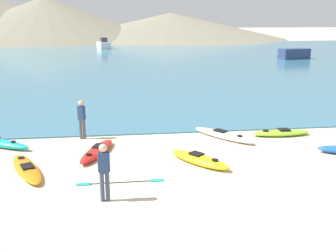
% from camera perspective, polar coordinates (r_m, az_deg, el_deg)
% --- Properties ---
extents(bay_water, '(160.00, 70.00, 0.06)m').
position_cam_1_polar(bay_water, '(52.28, -5.13, 9.81)').
color(bay_water, teal).
rests_on(bay_water, ground_plane).
extents(far_hill_midright, '(54.60, 54.60, 9.90)m').
position_cam_1_polar(far_hill_midright, '(101.81, -17.35, 14.68)').
color(far_hill_midright, gray).
rests_on(far_hill_midright, ground_plane).
extents(far_hill_right, '(57.84, 57.84, 6.35)m').
position_cam_1_polar(far_hill_right, '(103.34, 0.43, 14.37)').
color(far_hill_right, gray).
rests_on(far_hill_right, ground_plane).
extents(kayak_on_sand_0, '(1.86, 3.12, 0.29)m').
position_cam_1_polar(kayak_on_sand_0, '(14.35, -19.85, -5.83)').
color(kayak_on_sand_0, orange).
rests_on(kayak_on_sand_0, ground_plane).
extents(kayak_on_sand_2, '(2.61, 0.76, 0.30)m').
position_cam_1_polar(kayak_on_sand_2, '(18.32, 16.07, -0.94)').
color(kayak_on_sand_2, '#8CCC2D').
rests_on(kayak_on_sand_2, ground_plane).
extents(kayak_on_sand_3, '(2.14, 2.47, 0.38)m').
position_cam_1_polar(kayak_on_sand_3, '(14.27, 4.52, -4.85)').
color(kayak_on_sand_3, yellow).
rests_on(kayak_on_sand_3, ground_plane).
extents(kayak_on_sand_4, '(1.56, 2.93, 0.33)m').
position_cam_1_polar(kayak_on_sand_4, '(15.44, -10.27, -3.58)').
color(kayak_on_sand_4, red).
rests_on(kayak_on_sand_4, ground_plane).
extents(kayak_on_sand_5, '(2.44, 2.90, 0.34)m').
position_cam_1_polar(kayak_on_sand_5, '(17.38, 8.00, -1.29)').
color(kayak_on_sand_5, white).
rests_on(kayak_on_sand_5, ground_plane).
extents(person_near_foreground, '(0.35, 0.24, 1.73)m').
position_cam_1_polar(person_near_foreground, '(11.29, -9.27, -6.16)').
color(person_near_foreground, '#384260').
rests_on(person_near_foreground, ground_plane).
extents(person_near_waterline, '(0.34, 0.27, 1.70)m').
position_cam_1_polar(person_near_waterline, '(17.30, -12.42, 1.27)').
color(person_near_waterline, '#4C4C4C').
rests_on(person_near_waterline, ground_plane).
extents(moored_boat_1, '(4.02, 2.39, 1.28)m').
position_cam_1_polar(moored_boat_1, '(53.10, 17.84, 9.96)').
color(moored_boat_1, navy).
rests_on(moored_boat_1, bay_water).
extents(moored_boat_2, '(2.50, 3.65, 1.81)m').
position_cam_1_polar(moored_boat_2, '(69.14, -9.33, 11.58)').
color(moored_boat_2, white).
rests_on(moored_boat_2, bay_water).
extents(loose_paddle, '(2.78, 0.19, 0.03)m').
position_cam_1_polar(loose_paddle, '(12.79, -6.90, -8.12)').
color(loose_paddle, black).
rests_on(loose_paddle, ground_plane).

